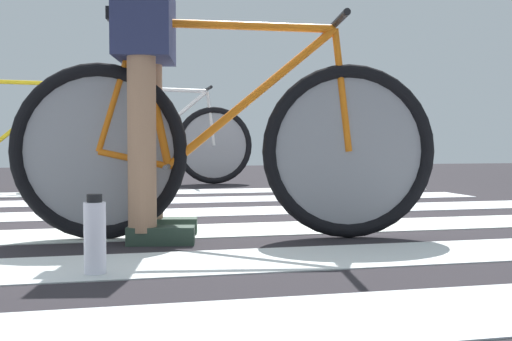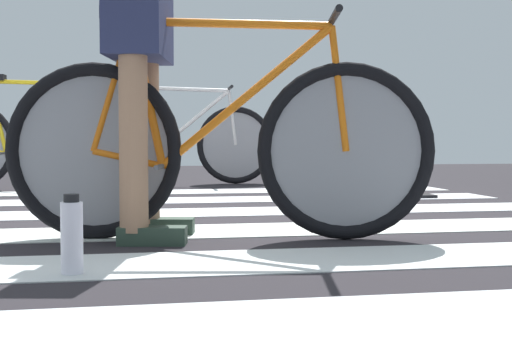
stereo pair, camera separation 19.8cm
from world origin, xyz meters
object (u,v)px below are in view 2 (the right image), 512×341
object	(u,v)px
bicycle_1_of_3	(218,144)
bicycle_3_of_3	(180,142)
cyclist_1_of_3	(141,79)
water_bottle	(72,236)
bicycle_2_of_3	(34,142)
traffic_cone	(398,166)

from	to	relation	value
bicycle_1_of_3	bicycle_3_of_3	distance (m)	3.43
cyclist_1_of_3	bicycle_3_of_3	bearing A→B (deg)	94.55
cyclist_1_of_3	water_bottle	bearing A→B (deg)	-96.48
bicycle_2_of_3	traffic_cone	distance (m)	2.90
cyclist_1_of_3	bicycle_3_of_3	xyz separation A→B (m)	(0.35, 3.38, -0.26)
bicycle_2_of_3	traffic_cone	xyz separation A→B (m)	(2.66, -1.14, -0.16)
cyclist_1_of_3	traffic_cone	distance (m)	2.56
bicycle_3_of_3	bicycle_1_of_3	bearing A→B (deg)	-88.81
bicycle_2_of_3	bicycle_3_of_3	world-z (taller)	same
bicycle_1_of_3	water_bottle	world-z (taller)	bicycle_1_of_3
water_bottle	traffic_cone	world-z (taller)	traffic_cone
bicycle_1_of_3	traffic_cone	distance (m)	2.36
bicycle_1_of_3	traffic_cone	world-z (taller)	bicycle_1_of_3
water_bottle	bicycle_1_of_3	bearing A→B (deg)	50.72
bicycle_1_of_3	traffic_cone	size ratio (longest dim) A/B	3.66
cyclist_1_of_3	water_bottle	world-z (taller)	cyclist_1_of_3
bicycle_3_of_3	traffic_cone	xyz separation A→B (m)	(1.46, -1.61, -0.16)
bicycle_2_of_3	cyclist_1_of_3	bearing A→B (deg)	-66.28
cyclist_1_of_3	bicycle_2_of_3	size ratio (longest dim) A/B	0.58
water_bottle	traffic_cone	distance (m)	3.17
bicycle_3_of_3	water_bottle	world-z (taller)	bicycle_3_of_3
water_bottle	traffic_cone	xyz separation A→B (m)	(2.02, 2.45, 0.11)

